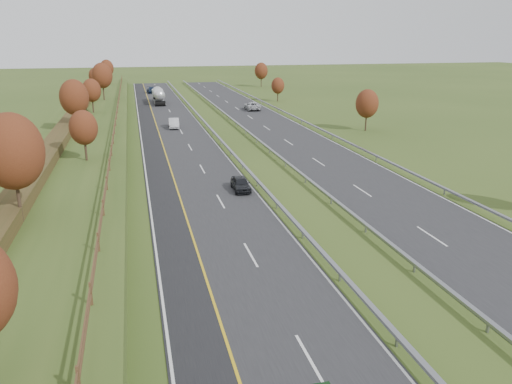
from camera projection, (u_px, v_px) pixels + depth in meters
ground at (245, 151)px, 65.51m from camera, size 400.00×400.00×0.00m
near_carriageway at (180, 146)px, 68.32m from camera, size 10.50×200.00×0.04m
far_carriageway at (295, 141)px, 72.08m from camera, size 10.50×200.00×0.04m
hard_shoulder at (152, 148)px, 67.46m from camera, size 3.00×200.00×0.04m
lane_markings at (226, 144)px, 69.66m from camera, size 26.75×200.00×0.01m
embankment_left at (80, 144)px, 65.06m from camera, size 12.00×200.00×2.00m
hedge_left at (62, 133)px, 64.14m from camera, size 2.20×180.00×1.10m
fence_left at (114, 130)px, 65.19m from camera, size 0.12×189.06×1.20m
median_barrier_near at (221, 140)px, 69.44m from camera, size 0.32×200.00×0.71m
median_barrier_far at (256, 138)px, 70.60m from camera, size 0.32×200.00×0.71m
outer_barrier_far at (332, 135)px, 73.22m from camera, size 0.32×200.00×0.71m
trees_left at (76, 106)px, 60.42m from camera, size 6.64×164.30×7.66m
trees_far at (313, 89)px, 100.93m from camera, size 8.45×118.60×7.12m
road_tanker at (159, 95)px, 111.90m from camera, size 2.40×11.22×3.46m
car_dark_near at (241, 184)px, 48.48m from camera, size 1.68×3.98×1.34m
car_silver_mid at (174, 123)px, 81.93m from camera, size 1.90×4.80×1.55m
car_small_far at (152, 90)px, 132.82m from camera, size 2.53×5.35×1.51m
car_oncoming at (252, 106)px, 102.11m from camera, size 3.01×6.01×1.64m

